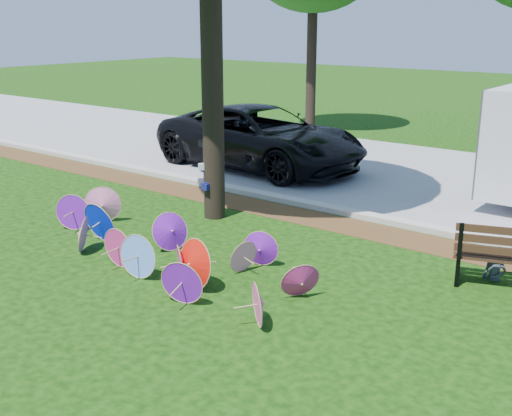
{
  "coord_description": "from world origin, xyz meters",
  "views": [
    {
      "loc": [
        6.96,
        -6.34,
        4.02
      ],
      "look_at": [
        0.5,
        2.0,
        0.9
      ],
      "focal_mm": 45.0,
      "sensor_mm": 36.0,
      "label": 1
    }
  ],
  "objects": [
    {
      "name": "curb",
      "position": [
        0.0,
        5.2,
        0.06
      ],
      "size": [
        90.0,
        0.3,
        0.12
      ],
      "primitive_type": "cube",
      "color": "#B7B5AD",
      "rests_on": "ground"
    },
    {
      "name": "street",
      "position": [
        0.0,
        9.35,
        0.01
      ],
      "size": [
        90.0,
        8.0,
        0.01
      ],
      "primitive_type": "cube",
      "color": "gray",
      "rests_on": "ground"
    },
    {
      "name": "mulch_strip",
      "position": [
        0.0,
        4.5,
        0.01
      ],
      "size": [
        90.0,
        1.0,
        0.01
      ],
      "primitive_type": "cube",
      "color": "#472D16",
      "rests_on": "ground"
    },
    {
      "name": "ground",
      "position": [
        0.0,
        0.0,
        0.0
      ],
      "size": [
        90.0,
        90.0,
        0.0
      ],
      "primitive_type": "plane",
      "color": "black",
      "rests_on": "ground"
    },
    {
      "name": "black_van",
      "position": [
        -3.73,
        7.67,
        0.85
      ],
      "size": [
        6.31,
        3.22,
        1.71
      ],
      "primitive_type": "imported",
      "rotation": [
        0.0,
        0.0,
        1.51
      ],
      "color": "black",
      "rests_on": "ground"
    },
    {
      "name": "person_left",
      "position": [
        4.14,
        3.54,
        0.51
      ],
      "size": [
        0.37,
        0.25,
        1.02
      ],
      "primitive_type": "imported",
      "rotation": [
        0.0,
        0.0,
        -0.01
      ],
      "color": "#39424E",
      "rests_on": "ground"
    },
    {
      "name": "parasol_pile",
      "position": [
        -0.71,
        0.72,
        0.36
      ],
      "size": [
        6.1,
        2.29,
        0.82
      ],
      "color": "purple",
      "rests_on": "ground"
    }
  ]
}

